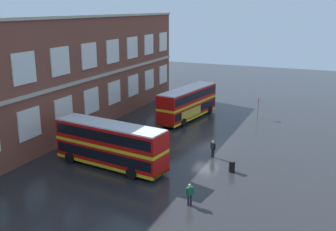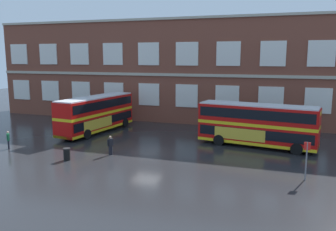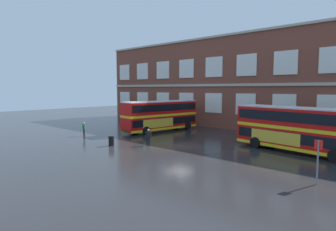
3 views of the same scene
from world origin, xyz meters
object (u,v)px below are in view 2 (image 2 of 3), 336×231
station_litter_bin (67,154)px  double_decker_near (96,113)px  waiting_passenger (8,139)px  double_decker_middle (257,124)px  second_passenger (110,144)px  bus_stand_flag (307,157)px

station_litter_bin → double_decker_near: bearing=107.1°
waiting_passenger → station_litter_bin: bearing=-10.3°
double_decker_middle → waiting_passenger: double_decker_middle is taller
double_decker_near → station_litter_bin: double_decker_near is taller
waiting_passenger → station_litter_bin: waiting_passenger is taller
second_passenger → bus_stand_flag: bearing=-4.5°
double_decker_near → waiting_passenger: bearing=-113.6°
waiting_passenger → bus_stand_flag: bearing=0.1°
double_decker_near → double_decker_middle: 17.77m
second_passenger → waiting_passenger: bearing=-172.6°
double_decker_middle → waiting_passenger: (-21.76, -8.35, -1.22)m
double_decker_near → waiting_passenger: double_decker_near is taller
waiting_passenger → station_litter_bin: 7.36m
bus_stand_flag → double_decker_middle: bearing=115.7°
waiting_passenger → second_passenger: size_ratio=1.00×
double_decker_middle → bus_stand_flag: 9.25m
waiting_passenger → second_passenger: same height
waiting_passenger → bus_stand_flag: 25.77m
double_decker_near → double_decker_middle: size_ratio=1.00×
second_passenger → double_decker_near: bearing=126.8°
bus_stand_flag → second_passenger: bearing=175.5°
double_decker_middle → waiting_passenger: bearing=-159.0°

